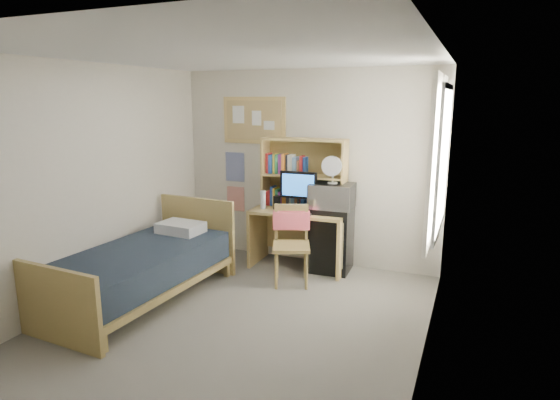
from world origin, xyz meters
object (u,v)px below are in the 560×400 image
at_px(speaker_left, 277,203).
at_px(speaker_right, 320,207).
at_px(bed, 140,275).
at_px(desk_fan, 333,171).
at_px(bulletin_board, 254,120).
at_px(monitor, 298,191).
at_px(desk_chair, 291,246).
at_px(mini_fridge, 332,239).
at_px(desk, 299,239).
at_px(microwave, 332,195).

xyz_separation_m(speaker_left, speaker_right, (0.60, 0.01, -0.01)).
xyz_separation_m(bed, desk_fan, (1.69, 1.72, 1.03)).
bearing_deg(bulletin_board, monitor, -25.16).
height_order(desk_chair, bed, desk_chair).
bearing_deg(bed, speaker_right, 49.07).
bearing_deg(mini_fridge, desk_chair, -118.35).
height_order(mini_fridge, speaker_left, speaker_left).
bearing_deg(desk, desk_chair, -80.23).
relative_size(desk, microwave, 2.33).
xyz_separation_m(desk, monitor, (0.00, -0.06, 0.65)).
bearing_deg(desk_fan, speaker_right, -144.05).
distance_m(speaker_left, speaker_right, 0.60).
height_order(desk, desk_chair, desk_chair).
relative_size(bulletin_board, desk, 0.75).
bearing_deg(bulletin_board, speaker_left, -37.27).
bearing_deg(bulletin_board, microwave, -12.58).
xyz_separation_m(mini_fridge, speaker_right, (-0.12, -0.12, 0.44)).
distance_m(mini_fridge, desk_fan, 0.90).
bearing_deg(bed, monitor, 54.98).
bearing_deg(speaker_left, desk_fan, 7.51).
bearing_deg(speaker_left, desk_chair, -52.63).
height_order(bed, desk_fan, desk_fan).
distance_m(speaker_left, desk_fan, 0.86).
xyz_separation_m(mini_fridge, bed, (-1.69, -1.74, -0.13)).
bearing_deg(desk, bulletin_board, 157.29).
relative_size(mini_fridge, desk_fan, 2.68).
distance_m(microwave, desk_fan, 0.31).
xyz_separation_m(monitor, desk_fan, (0.42, 0.10, 0.28)).
xyz_separation_m(desk, speaker_left, (-0.30, -0.07, 0.48)).
xyz_separation_m(speaker_left, microwave, (0.72, 0.11, 0.13)).
bearing_deg(desk_fan, bulletin_board, 164.75).
xyz_separation_m(bulletin_board, bed, (-0.47, -1.99, -1.63)).
height_order(desk, speaker_left, speaker_left).
bearing_deg(microwave, desk_fan, 177.33).
bearing_deg(desk_chair, microwave, 41.82).
bearing_deg(bulletin_board, mini_fridge, -11.70).
relative_size(bed, monitor, 4.10).
xyz_separation_m(bulletin_board, microwave, (1.23, -0.27, -0.91)).
relative_size(microwave, desk_fan, 1.70).
bearing_deg(microwave, mini_fridge, 90.00).
distance_m(bulletin_board, mini_fridge, 1.95).
bearing_deg(desk_chair, mini_fridge, 42.60).
distance_m(mini_fridge, monitor, 0.76).
height_order(mini_fridge, monitor, monitor).
relative_size(desk_chair, microwave, 1.79).
bearing_deg(speaker_left, microwave, 7.51).
bearing_deg(bed, desk_chair, 41.48).
distance_m(desk_chair, microwave, 0.87).
height_order(mini_fridge, desk_fan, desk_fan).
xyz_separation_m(mini_fridge, monitor, (-0.42, -0.12, 0.62)).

